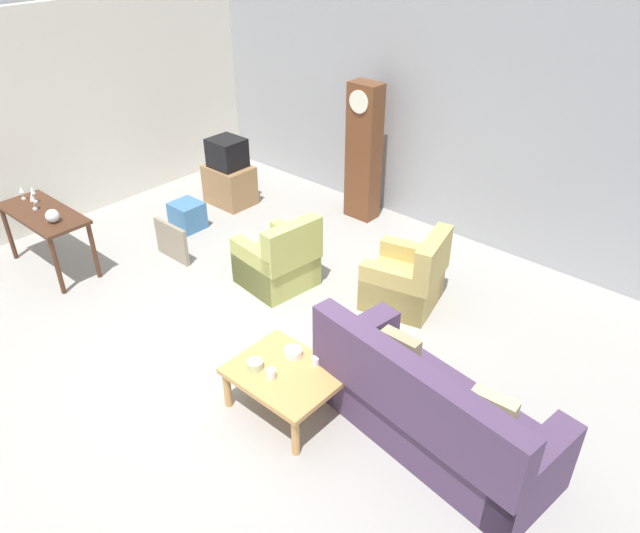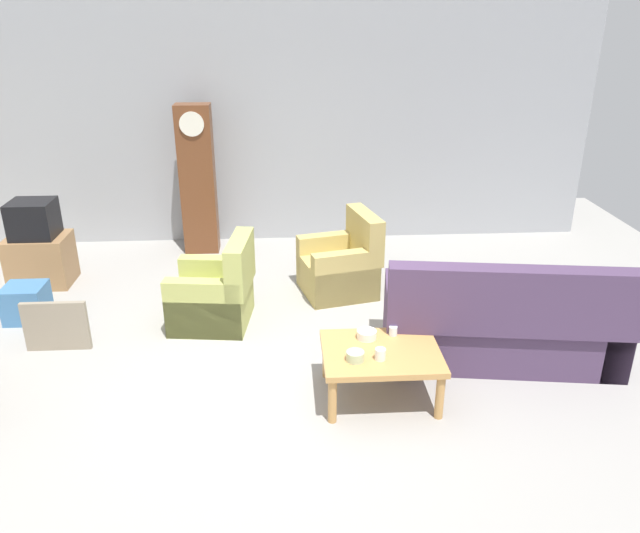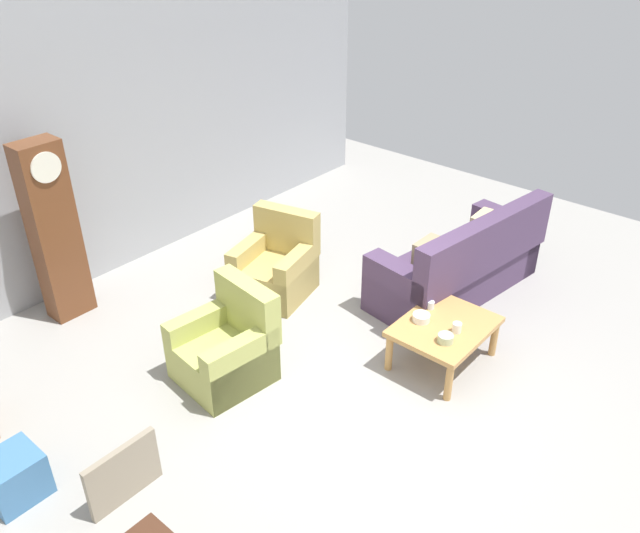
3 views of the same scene
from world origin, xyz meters
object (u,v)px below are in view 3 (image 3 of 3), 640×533
storage_box_blue (14,477)px  cup_white_porcelain (457,328)px  coffee_table_wood (444,330)px  bowl_shallow_green (446,338)px  grandfather_clock (54,232)px  cup_blue_rimmed (431,305)px  couch_floral (460,266)px  armchair_olive_near (226,349)px  framed_picture_leaning (124,474)px  bowl_white_stacked (421,317)px  armchair_olive_far (276,268)px

storage_box_blue → cup_white_porcelain: 3.86m
coffee_table_wood → bowl_shallow_green: size_ratio=6.65×
coffee_table_wood → grandfather_clock: grandfather_clock is taller
cup_blue_rimmed → bowl_shallow_green: bearing=-133.5°
couch_floral → coffee_table_wood: (-1.18, -0.51, 0.02)m
armchair_olive_near → grandfather_clock: size_ratio=0.48×
armchair_olive_near → cup_blue_rimmed: (1.62, -1.17, 0.17)m
grandfather_clock → couch_floral: bearing=-44.4°
couch_floral → bowl_shallow_green: couch_floral is taller
framed_picture_leaning → cup_blue_rimmed: cup_blue_rimmed is taller
armchair_olive_near → bowl_shallow_green: armchair_olive_near is taller
bowl_white_stacked → bowl_shallow_green: (-0.14, -0.35, 0.00)m
couch_floral → armchair_olive_far: (-1.31, 1.57, -0.05)m
framed_picture_leaning → bowl_shallow_green: size_ratio=4.15×
coffee_table_wood → cup_blue_rimmed: cup_blue_rimmed is taller
armchair_olive_far → cup_white_porcelain: 2.24m
cup_white_porcelain → cup_blue_rimmed: (0.17, 0.39, -0.01)m
couch_floral → coffee_table_wood: 1.29m
cup_blue_rimmed → armchair_olive_near: bearing=144.3°
armchair_olive_far → coffee_table_wood: (0.13, -2.09, 0.07)m
bowl_shallow_green → cup_white_porcelain: bearing=0.1°
couch_floral → cup_white_porcelain: 1.38m
armchair_olive_near → grandfather_clock: bearing=100.4°
grandfather_clock → framed_picture_leaning: (-1.07, -2.55, -0.72)m
armchair_olive_far → grandfather_clock: bearing=141.0°
framed_picture_leaning → storage_box_blue: size_ratio=1.47×
armchair_olive_near → bowl_white_stacked: armchair_olive_near is taller
coffee_table_wood → framed_picture_leaning: bearing=162.1°
framed_picture_leaning → armchair_olive_near: bearing=17.8°
storage_box_blue → bowl_shallow_green: size_ratio=2.82×
cup_white_porcelain → armchair_olive_far: bearing=92.5°
couch_floral → cup_white_porcelain: bearing=-151.6°
cup_white_porcelain → bowl_white_stacked: size_ratio=0.58×
armchair_olive_far → cup_blue_rimmed: armchair_olive_far is taller
framed_picture_leaning → cup_blue_rimmed: bearing=-12.8°
framed_picture_leaning → bowl_shallow_green: bowl_shallow_green is taller
armchair_olive_far → cup_white_porcelain: size_ratio=9.91×
framed_picture_leaning → storage_box_blue: 0.84m
grandfather_clock → bowl_shallow_green: grandfather_clock is taller
grandfather_clock → storage_box_blue: bearing=-130.0°
cup_blue_rimmed → cup_white_porcelain: bearing=-113.6°
couch_floral → cup_white_porcelain: size_ratio=23.00×
armchair_olive_far → cup_blue_rimmed: size_ratio=11.92×
grandfather_clock → cup_white_porcelain: bearing=-63.2°
grandfather_clock → bowl_white_stacked: (1.77, -3.29, -0.49)m
grandfather_clock → coffee_table_wood: bearing=-61.9°
grandfather_clock → bowl_white_stacked: size_ratio=11.63×
armchair_olive_far → storage_box_blue: 3.37m
coffee_table_wood → framed_picture_leaning: 3.09m
storage_box_blue → cup_blue_rimmed: size_ratio=5.13×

